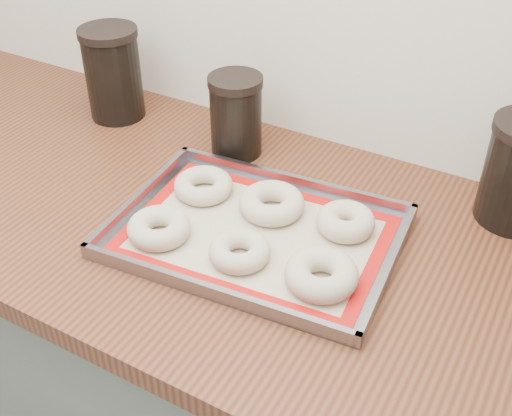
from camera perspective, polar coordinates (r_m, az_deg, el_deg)
The scene contains 12 objects.
cabinet at distance 1.44m, azimuth -1.58°, elevation -15.99°, with size 3.00×0.65×0.86m, color #5F6A5D.
countertop at distance 1.12m, azimuth -1.96°, elevation -1.83°, with size 3.06×0.68×0.04m, color brown.
baking_tray at distance 1.06m, azimuth 0.00°, elevation -2.30°, with size 0.49×0.37×0.03m.
baking_mat at distance 1.07m, azimuth 0.00°, elevation -2.38°, with size 0.44×0.32×0.00m.
bagel_front_left at distance 1.06m, azimuth -8.63°, elevation -1.76°, with size 0.10×0.10×0.04m, color beige.
bagel_front_mid at distance 1.01m, azimuth -1.47°, elevation -3.85°, with size 0.10×0.10×0.03m, color beige.
bagel_front_right at distance 0.97m, azimuth 5.84°, elevation -5.89°, with size 0.11×0.11×0.04m, color beige.
bagel_back_left at distance 1.16m, azimuth -4.70°, elevation 2.00°, with size 0.11×0.11×0.03m, color beige.
bagel_back_mid at distance 1.10m, azimuth 1.40°, elevation 0.43°, with size 0.11×0.11×0.04m, color beige.
bagel_back_right at distance 1.07m, azimuth 7.98°, elevation -1.19°, with size 0.10×0.10×0.04m, color beige.
canister_left at distance 1.41m, azimuth -12.59°, elevation 11.62°, with size 0.12×0.12×0.20m.
canister_mid at distance 1.25m, azimuth -1.79°, elevation 8.22°, with size 0.10×0.10×0.16m.
Camera 1 is at (0.46, 0.93, 1.57)m, focal length 45.00 mm.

